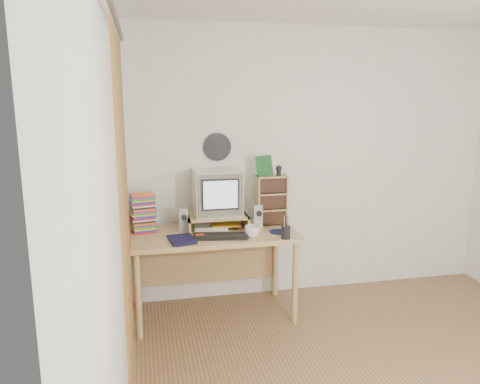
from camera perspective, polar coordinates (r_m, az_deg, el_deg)
name	(u,v)px	position (r m, az deg, el deg)	size (l,w,h in m)	color
back_wall	(314,163)	(4.48, 9.04, 3.45)	(3.50, 3.50, 0.00)	silver
left_wall	(114,223)	(2.47, -15.12, -3.70)	(3.50, 3.50, 0.00)	silver
curtain	(125,218)	(2.96, -13.80, -3.07)	(2.20, 2.20, 0.00)	red
wall_disc	(217,147)	(4.19, -2.78, 5.50)	(0.25, 0.25, 0.02)	black
desk	(212,245)	(4.08, -3.41, -6.45)	(1.40, 0.70, 0.75)	tan
monitor_riser	(217,218)	(4.05, -2.83, -3.17)	(0.52, 0.30, 0.12)	tan
crt_monitor	(218,192)	(4.05, -2.76, -0.04)	(0.40, 0.40, 0.38)	white
speaker_left	(184,220)	(4.00, -6.89, -3.37)	(0.08, 0.08, 0.20)	#A6A5AA
speaker_right	(258,216)	(4.09, 2.19, -2.92)	(0.08, 0.08, 0.20)	#A6A5AA
keyboard	(220,236)	(3.81, -2.40, -5.42)	(0.44, 0.15, 0.03)	black
dvd_stack	(143,216)	(4.02, -11.70, -2.92)	(0.19, 0.14, 0.27)	brown
cd_rack	(271,200)	(4.14, 3.81, -1.02)	(0.27, 0.14, 0.44)	tan
mug	(252,232)	(3.81, 1.47, -4.85)	(0.12, 0.12, 0.10)	white
diary	(170,239)	(3.74, -8.55, -5.72)	(0.24, 0.18, 0.05)	black
mousepad	(280,232)	(3.98, 4.87, -4.85)	(0.18, 0.18, 0.00)	#101035
pen_cup	(286,230)	(3.79, 5.62, -4.60)	(0.07, 0.07, 0.15)	black
papers	(217,226)	(4.09, -2.85, -4.12)	(0.28, 0.21, 0.04)	silver
red_box	(200,237)	(3.80, -4.92, -5.43)	(0.07, 0.04, 0.04)	red
game_box	(264,166)	(4.07, 2.98, 3.21)	(0.14, 0.03, 0.18)	#195A29
webcam	(279,170)	(4.10, 4.75, 2.64)	(0.06, 0.06, 0.09)	black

